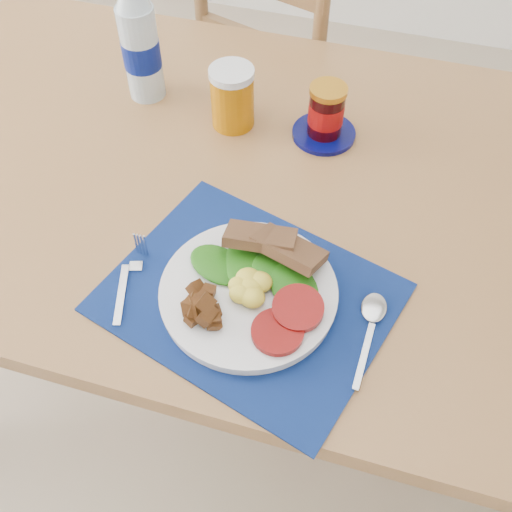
{
  "coord_description": "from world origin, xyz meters",
  "views": [
    {
      "loc": [
        0.27,
        -0.54,
        1.5
      ],
      "look_at": [
        0.12,
        -0.01,
        0.8
      ],
      "focal_mm": 42.0,
      "sensor_mm": 36.0,
      "label": 1
    }
  ],
  "objects_px": {
    "chair_far": "(278,67)",
    "juice_glass": "(232,99)",
    "breakfast_plate": "(244,291)",
    "jam_on_saucer": "(326,115)",
    "water_bottle": "(140,45)"
  },
  "relations": [
    {
      "from": "water_bottle",
      "to": "juice_glass",
      "type": "distance_m",
      "value": 0.2
    },
    {
      "from": "jam_on_saucer",
      "to": "water_bottle",
      "type": "bearing_deg",
      "value": 176.12
    },
    {
      "from": "breakfast_plate",
      "to": "water_bottle",
      "type": "xyz_separation_m",
      "value": [
        -0.33,
        0.42,
        0.09
      ]
    },
    {
      "from": "chair_far",
      "to": "breakfast_plate",
      "type": "distance_m",
      "value": 0.92
    },
    {
      "from": "breakfast_plate",
      "to": "water_bottle",
      "type": "height_order",
      "value": "water_bottle"
    },
    {
      "from": "water_bottle",
      "to": "jam_on_saucer",
      "type": "relative_size",
      "value": 2.07
    },
    {
      "from": "breakfast_plate",
      "to": "juice_glass",
      "type": "xyz_separation_m",
      "value": [
        -0.14,
        0.39,
        0.03
      ]
    },
    {
      "from": "breakfast_plate",
      "to": "jam_on_saucer",
      "type": "relative_size",
      "value": 2.19
    },
    {
      "from": "juice_glass",
      "to": "chair_far",
      "type": "bearing_deg",
      "value": 94.06
    },
    {
      "from": "breakfast_plate",
      "to": "jam_on_saucer",
      "type": "bearing_deg",
      "value": 88.18
    },
    {
      "from": "breakfast_plate",
      "to": "jam_on_saucer",
      "type": "height_order",
      "value": "jam_on_saucer"
    },
    {
      "from": "jam_on_saucer",
      "to": "juice_glass",
      "type": "bearing_deg",
      "value": -175.59
    },
    {
      "from": "chair_far",
      "to": "juice_glass",
      "type": "relative_size",
      "value": 9.49
    },
    {
      "from": "juice_glass",
      "to": "jam_on_saucer",
      "type": "bearing_deg",
      "value": 4.41
    },
    {
      "from": "breakfast_plate",
      "to": "water_bottle",
      "type": "relative_size",
      "value": 1.06
    }
  ]
}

